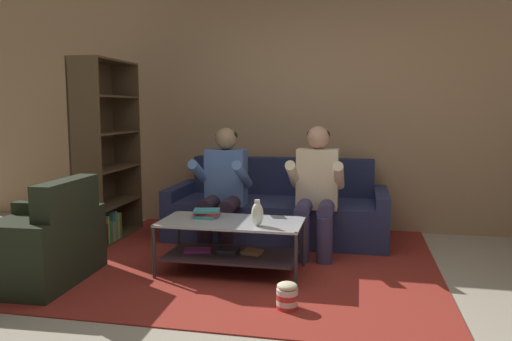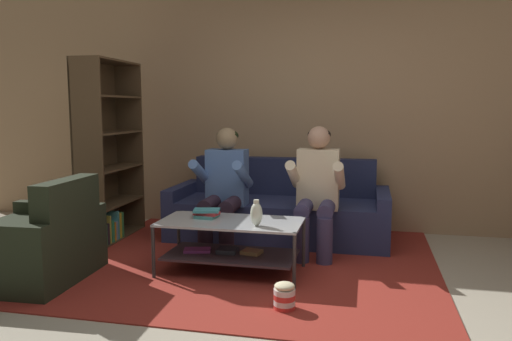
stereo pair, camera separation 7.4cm
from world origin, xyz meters
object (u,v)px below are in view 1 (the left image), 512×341
object	(u,v)px
coffee_table	(231,239)
book_stack	(207,213)
vase	(257,214)
person_seated_left	(223,184)
popcorn_tub	(287,296)
armchair	(34,247)
person_seated_right	(316,186)
couch	(278,212)
bookshelf	(103,164)

from	to	relation	value
coffee_table	book_stack	xyz separation A→B (m)	(-0.23, 0.07, 0.19)
coffee_table	vase	size ratio (longest dim) A/B	5.60
person_seated_left	popcorn_tub	distance (m)	1.64
armchair	popcorn_tub	size ratio (longest dim) A/B	5.02
person_seated_left	popcorn_tub	world-z (taller)	person_seated_left
coffee_table	armchair	size ratio (longest dim) A/B	1.20
coffee_table	vase	distance (m)	0.37
person_seated_right	vase	size ratio (longest dim) A/B	5.75
book_stack	popcorn_tub	world-z (taller)	book_stack
vase	armchair	size ratio (longest dim) A/B	0.21
person_seated_right	coffee_table	distance (m)	0.99
vase	popcorn_tub	xyz separation A→B (m)	(0.31, -0.53, -0.44)
person_seated_right	vase	distance (m)	0.89
person_seated_right	popcorn_tub	distance (m)	1.44
couch	vase	distance (m)	1.34
couch	person_seated_right	xyz separation A→B (m)	(0.44, -0.52, 0.37)
vase	coffee_table	bearing A→B (deg)	152.73
armchair	book_stack	bearing A→B (deg)	25.29
couch	book_stack	bearing A→B (deg)	-110.31
popcorn_tub	armchair	bearing A→B (deg)	175.76
book_stack	armchair	world-z (taller)	armchair
coffee_table	bookshelf	world-z (taller)	bookshelf
popcorn_tub	bookshelf	bearing A→B (deg)	145.57
couch	person_seated_left	bearing A→B (deg)	-130.28
bookshelf	popcorn_tub	distance (m)	2.66
bookshelf	popcorn_tub	xyz separation A→B (m)	(2.12, -1.45, -0.68)
person_seated_left	vase	distance (m)	0.94
vase	couch	bearing A→B (deg)	92.37
book_stack	armchair	bearing A→B (deg)	-154.71
vase	bookshelf	size ratio (longest dim) A/B	0.11
person_seated_left	person_seated_right	world-z (taller)	person_seated_right
person_seated_right	bookshelf	distance (m)	2.20
couch	popcorn_tub	xyz separation A→B (m)	(0.37, -1.85, -0.18)
person_seated_right	armchair	distance (m)	2.41
coffee_table	bookshelf	bearing A→B (deg)	152.93
armchair	vase	bearing A→B (deg)	12.68
couch	book_stack	distance (m)	1.21
person_seated_left	book_stack	bearing A→B (deg)	-87.70
popcorn_tub	vase	bearing A→B (deg)	120.61
book_stack	popcorn_tub	size ratio (longest dim) A/B	1.25
person_seated_left	coffee_table	xyz separation A→B (m)	(0.25, -0.67, -0.34)
person_seated_right	book_stack	size ratio (longest dim) A/B	4.93
book_stack	armchair	xyz separation A→B (m)	(-1.22, -0.58, -0.20)
person_seated_left	coffee_table	world-z (taller)	person_seated_left
coffee_table	couch	bearing A→B (deg)	80.93
book_stack	popcorn_tub	xyz separation A→B (m)	(0.78, -0.72, -0.38)
bookshelf	popcorn_tub	bearing A→B (deg)	-34.43
person_seated_left	armchair	world-z (taller)	person_seated_left
person_seated_right	bookshelf	xyz separation A→B (m)	(-2.19, 0.12, 0.14)
couch	coffee_table	xyz separation A→B (m)	(-0.19, -1.19, 0.02)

